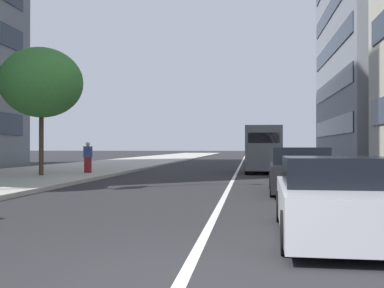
# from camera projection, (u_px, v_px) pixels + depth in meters

# --- Properties ---
(ground_plane) EXTENTS (400.00, 400.00, 0.00)m
(ground_plane) POSITION_uv_depth(u_px,v_px,m) (182.00, 280.00, 5.37)
(ground_plane) COLOR #262628
(sidewalk_right_plaza) EXTENTS (160.00, 8.68, 0.15)m
(sidewalk_right_plaza) POSITION_uv_depth(u_px,v_px,m) (101.00, 166.00, 36.40)
(sidewalk_right_plaza) COLOR #B2ADA3
(sidewalk_right_plaza) RESTS_ON ground
(lane_centre_stripe) EXTENTS (110.00, 0.16, 0.01)m
(lane_centre_stripe) POSITION_uv_depth(u_px,v_px,m) (240.00, 165.00, 40.12)
(lane_centre_stripe) COLOR silver
(lane_centre_stripe) RESTS_ON ground
(car_lead_in_lane) EXTENTS (4.58, 2.03, 1.33)m
(car_lead_in_lane) POSITION_uv_depth(u_px,v_px,m) (336.00, 199.00, 7.93)
(car_lead_in_lane) COLOR #B7B7BC
(car_lead_in_lane) RESTS_ON ground
(car_approaching_light) EXTENTS (4.70, 2.06, 1.48)m
(car_approaching_light) POSITION_uv_depth(u_px,v_px,m) (299.00, 171.00, 15.60)
(car_approaching_light) COLOR black
(car_approaching_light) RESTS_ON ground
(delivery_van_ahead) EXTENTS (5.06, 2.11, 2.68)m
(delivery_van_ahead) POSITION_uv_depth(u_px,v_px,m) (263.00, 148.00, 27.77)
(delivery_van_ahead) COLOR #4C5156
(delivery_van_ahead) RESTS_ON ground
(street_tree_mid_sidewalk) EXTENTS (3.94, 3.94, 6.12)m
(street_tree_mid_sidewalk) POSITION_uv_depth(u_px,v_px,m) (41.00, 83.00, 22.95)
(street_tree_mid_sidewalk) COLOR #473323
(street_tree_mid_sidewalk) RESTS_ON sidewalk_right_plaza
(pedestrian_on_plaza) EXTENTS (0.30, 0.43, 1.61)m
(pedestrian_on_plaza) POSITION_uv_depth(u_px,v_px,m) (88.00, 157.00, 25.10)
(pedestrian_on_plaza) COLOR maroon
(pedestrian_on_plaza) RESTS_ON sidewalk_right_plaza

